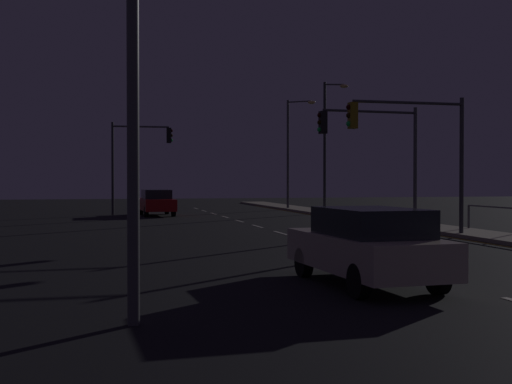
{
  "coord_description": "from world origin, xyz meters",
  "views": [
    {
      "loc": [
        -7.08,
        -4.41,
        2.11
      ],
      "look_at": [
        0.73,
        28.35,
        1.54
      ],
      "focal_mm": 45.94,
      "sensor_mm": 36.0,
      "label": 1
    }
  ],
  "objects": [
    {
      "name": "ground_plane",
      "position": [
        0.0,
        17.5,
        0.0
      ],
      "size": [
        112.0,
        112.0,
        0.0
      ],
      "primitive_type": "plane",
      "color": "black",
      "rests_on": "ground"
    },
    {
      "name": "sidewalk_right",
      "position": [
        6.93,
        17.5,
        0.07
      ],
      "size": [
        2.22,
        77.0,
        0.14
      ],
      "primitive_type": "cube",
      "color": "#9E937F",
      "rests_on": "ground"
    },
    {
      "name": "lane_markings_center",
      "position": [
        0.0,
        21.0,
        0.01
      ],
      "size": [
        0.14,
        50.0,
        0.01
      ],
      "color": "silver",
      "rests_on": "ground"
    },
    {
      "name": "lane_edge_line",
      "position": [
        5.57,
        22.5,
        0.01
      ],
      "size": [
        0.14,
        53.0,
        0.01
      ],
      "color": "gold",
      "rests_on": "ground"
    },
    {
      "name": "car",
      "position": [
        -1.85,
        7.89,
        0.82
      ],
      "size": [
        2.04,
        4.49,
        1.57
      ],
      "color": "beige",
      "rests_on": "ground"
    },
    {
      "name": "car_oncoming",
      "position": [
        -3.73,
        35.74,
        0.82
      ],
      "size": [
        2.0,
        4.47,
        1.57
      ],
      "color": "#B71414",
      "rests_on": "ground"
    },
    {
      "name": "traffic_light_far_left",
      "position": [
        4.39,
        21.94,
        3.86
      ],
      "size": [
        4.71,
        0.49,
        5.21
      ],
      "color": "#4C4C51",
      "rests_on": "sidewalk_right"
    },
    {
      "name": "traffic_light_mid_left",
      "position": [
        -4.77,
        36.92,
        4.02
      ],
      "size": [
        3.79,
        0.36,
        5.74
      ],
      "color": "#38383D",
      "rests_on": "ground"
    },
    {
      "name": "traffic_light_far_center",
      "position": [
        4.13,
        17.84,
        3.79
      ],
      "size": [
        4.73,
        0.34,
        5.11
      ],
      "color": "#38383D",
      "rests_on": "sidewalk_right"
    },
    {
      "name": "street_lamp_mid_block",
      "position": [
        7.26,
        35.69,
        5.04
      ],
      "size": [
        1.59,
        0.5,
        8.35
      ],
      "color": "#2D3033",
      "rests_on": "sidewalk_right"
    },
    {
      "name": "street_lamp_across_street",
      "position": [
        6.53,
        41.33,
        4.84
      ],
      "size": [
        1.82,
        1.34,
        7.86
      ],
      "color": "#4C4C51",
      "rests_on": "sidewalk_right"
    }
  ]
}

